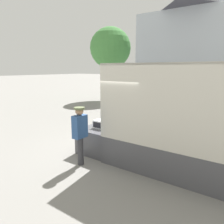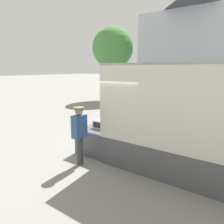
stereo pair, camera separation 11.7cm
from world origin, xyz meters
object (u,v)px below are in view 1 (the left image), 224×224
object	(u,v)px
microwave	(102,124)
portable_generator	(118,116)
street_tree	(110,48)
worker_person	(80,130)

from	to	relation	value
microwave	portable_generator	distance (m)	1.06
portable_generator	street_tree	size ratio (longest dim) A/B	0.11
microwave	worker_person	world-z (taller)	worker_person
microwave	street_tree	distance (m)	13.52
worker_person	portable_generator	bearing A→B (deg)	94.56
worker_person	microwave	bearing A→B (deg)	95.99
worker_person	street_tree	size ratio (longest dim) A/B	0.27
microwave	street_tree	xyz separation A→B (m)	(-7.46, 10.68, 3.63)
microwave	street_tree	world-z (taller)	street_tree
portable_generator	worker_person	bearing A→B (deg)	-85.44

